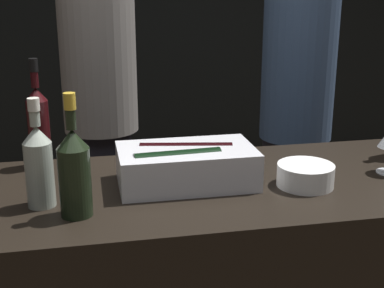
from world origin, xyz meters
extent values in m
cube|color=black|center=(0.00, 2.70, 1.40)|extent=(6.40, 0.06, 2.80)
cube|color=silver|center=(-0.02, 0.35, 1.02)|extent=(0.41, 0.24, 0.11)
cylinder|color=black|center=(-0.06, 0.31, 1.05)|extent=(0.26, 0.09, 0.07)
cylinder|color=black|center=(-0.02, 0.39, 1.05)|extent=(0.29, 0.12, 0.07)
cylinder|color=white|center=(0.33, 0.26, 1.00)|extent=(0.17, 0.17, 0.07)
cylinder|color=gray|center=(0.33, 0.26, 1.03)|extent=(0.14, 0.14, 0.01)
cylinder|color=black|center=(-0.35, 0.18, 1.06)|extent=(0.09, 0.09, 0.19)
cone|color=black|center=(-0.35, 0.18, 1.18)|extent=(0.09, 0.09, 0.05)
cylinder|color=black|center=(-0.35, 0.18, 1.25)|extent=(0.03, 0.03, 0.09)
cylinder|color=gold|center=(-0.35, 0.18, 1.28)|extent=(0.03, 0.03, 0.04)
cylinder|color=black|center=(-0.47, 0.61, 1.08)|extent=(0.07, 0.07, 0.23)
cone|color=black|center=(-0.47, 0.61, 1.21)|extent=(0.07, 0.07, 0.04)
cylinder|color=black|center=(-0.47, 0.61, 1.28)|extent=(0.02, 0.02, 0.09)
cylinder|color=black|center=(-0.47, 0.61, 1.31)|extent=(0.03, 0.03, 0.04)
cylinder|color=#9EA899|center=(-0.45, 0.26, 1.06)|extent=(0.08, 0.08, 0.18)
cone|color=#9EA899|center=(-0.45, 0.26, 1.17)|extent=(0.08, 0.08, 0.05)
cylinder|color=#9EA899|center=(-0.45, 0.26, 1.23)|extent=(0.03, 0.03, 0.08)
cylinder|color=silver|center=(-0.45, 0.26, 1.26)|extent=(0.03, 0.03, 0.03)
cube|color=black|center=(-0.24, 1.42, 0.43)|extent=(0.27, 0.20, 0.86)
cylinder|color=slate|center=(-0.24, 1.42, 1.25)|extent=(0.36, 0.36, 0.78)
cube|color=black|center=(0.70, 1.23, 0.41)|extent=(0.26, 0.19, 0.82)
cylinder|color=#334766|center=(0.70, 1.23, 1.20)|extent=(0.35, 0.35, 0.75)
camera|label=1|loc=(-0.31, -1.17, 1.57)|focal=50.00mm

